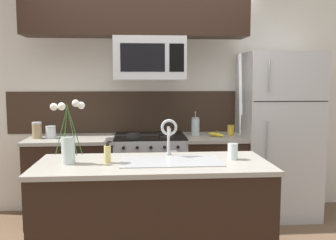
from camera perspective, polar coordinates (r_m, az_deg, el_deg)
The scene contains 19 objects.
rear_partition at distance 4.43m, azimuth 0.94°, elevation 3.26°, with size 5.20×0.10×2.60m, color silver.
splash_band at distance 4.36m, azimuth -2.92°, elevation 1.23°, with size 3.22×0.01×0.48m, color #332319.
back_counter_left at distance 4.23m, azimuth -14.26°, elevation -8.69°, with size 0.94×0.65×0.91m.
back_counter_right at distance 4.24m, azimuth 6.86°, elevation -8.46°, with size 0.67×0.65×0.91m.
stove_range at distance 4.16m, azimuth -2.74°, elevation -8.64°, with size 0.76×0.64×0.93m.
microwave at distance 4.01m, azimuth -2.83°, elevation 9.33°, with size 0.74×0.40×0.44m.
upper_cabinet_band at distance 4.04m, azimuth -4.84°, elevation 16.73°, with size 2.31×0.34×0.60m, color black.
refrigerator at distance 4.37m, azimuth 16.26°, elevation -2.20°, with size 0.81×0.74×1.81m.
storage_jar_tall at distance 4.17m, azimuth -19.33°, elevation -1.49°, with size 0.10×0.10×0.17m.
storage_jar_medium at distance 4.14m, azimuth -17.43°, elevation -1.78°, with size 0.11×0.11×0.13m.
banana_bunch at distance 4.09m, azimuth 7.44°, elevation -2.22°, with size 0.19×0.12×0.08m.
french_press at distance 4.16m, azimuth 4.20°, elevation -0.97°, with size 0.09×0.09×0.27m.
coffee_tin at distance 4.24m, azimuth 9.55°, elevation -1.52°, with size 0.08×0.08×0.11m, color gold.
island_counter at distance 2.98m, azimuth -2.27°, elevation -14.98°, with size 1.76×0.74×0.91m.
kitchen_sink at distance 2.87m, azimuth 0.46°, elevation -7.72°, with size 0.76×0.39×0.16m.
sink_faucet at distance 3.00m, azimuth 0.16°, elevation -1.89°, with size 0.14×0.14×0.31m.
dish_soap_bottle at distance 2.83m, azimuth -9.21°, elevation -5.13°, with size 0.06×0.05×0.16m.
drinking_glass at distance 2.96m, azimuth 9.83°, elevation -4.75°, with size 0.08×0.08×0.13m.
flower_vase at distance 2.85m, azimuth -14.97°, elevation -3.34°, with size 0.25×0.10×0.48m.
Camera 1 is at (-0.12, -3.12, 1.54)m, focal length 40.00 mm.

